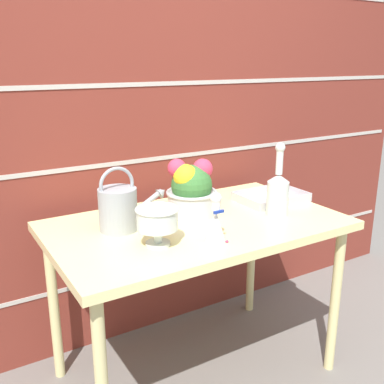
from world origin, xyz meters
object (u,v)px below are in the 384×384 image
(watering_can, at_px, (119,207))
(figurine_vase, at_px, (216,222))
(flower_planter, at_px, (191,190))
(glass_decanter, at_px, (278,191))
(crystal_pedestal_bowl, at_px, (157,220))
(wire_tray, at_px, (271,198))

(watering_can, bearing_deg, figurine_vase, -49.04)
(flower_planter, xyz_separation_m, glass_decanter, (0.32, -0.19, -0.01))
(flower_planter, relative_size, figurine_vase, 1.32)
(crystal_pedestal_bowl, relative_size, glass_decanter, 0.50)
(watering_can, distance_m, glass_decanter, 0.68)
(flower_planter, relative_size, glass_decanter, 0.78)
(crystal_pedestal_bowl, distance_m, wire_tray, 0.74)
(watering_can, relative_size, crystal_pedestal_bowl, 1.86)
(figurine_vase, bearing_deg, watering_can, 130.96)
(flower_planter, bearing_deg, wire_tray, -3.41)
(crystal_pedestal_bowl, xyz_separation_m, glass_decanter, (0.60, 0.03, 0.01))
(crystal_pedestal_bowl, bearing_deg, figurine_vase, -21.29)
(figurine_vase, relative_size, wire_tray, 0.60)
(watering_can, bearing_deg, wire_tray, -1.25)
(wire_tray, bearing_deg, glass_decanter, -123.77)
(crystal_pedestal_bowl, height_order, figurine_vase, figurine_vase)
(watering_can, height_order, glass_decanter, glass_decanter)
(wire_tray, bearing_deg, figurine_vase, -151.25)
(flower_planter, height_order, wire_tray, flower_planter)
(watering_can, height_order, crystal_pedestal_bowl, watering_can)
(wire_tray, bearing_deg, watering_can, 178.75)
(crystal_pedestal_bowl, bearing_deg, wire_tray, 15.87)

